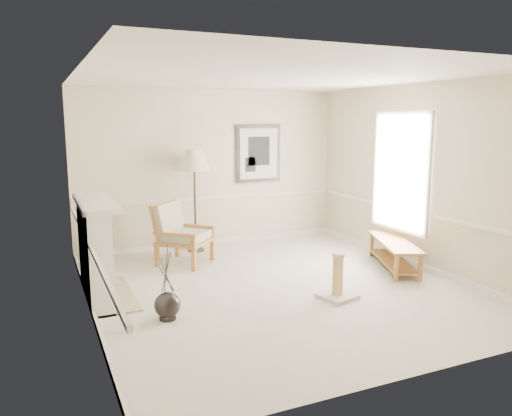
% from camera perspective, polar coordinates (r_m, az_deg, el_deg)
% --- Properties ---
extents(ground, '(5.50, 5.50, 0.00)m').
position_cam_1_polar(ground, '(7.13, 2.31, -9.06)').
color(ground, silver).
rests_on(ground, ground).
extents(room, '(5.04, 5.54, 2.92)m').
position_cam_1_polar(room, '(6.89, 3.16, 6.13)').
color(room, beige).
rests_on(room, ground).
extents(fireplace, '(0.64, 1.64, 1.31)m').
position_cam_1_polar(fireplace, '(6.88, -17.84, -4.69)').
color(fireplace, white).
rests_on(fireplace, ground).
extents(floor_vase, '(0.31, 0.31, 0.91)m').
position_cam_1_polar(floor_vase, '(6.09, -10.10, -10.96)').
color(floor_vase, black).
rests_on(floor_vase, ground).
extents(armchair, '(1.11, 1.10, 1.01)m').
position_cam_1_polar(armchair, '(8.29, -8.84, -2.58)').
color(armchair, '#A47434').
rests_on(armchair, ground).
extents(floor_lamp, '(0.72, 0.72, 1.83)m').
position_cam_1_polar(floor_lamp, '(8.85, -7.08, 5.14)').
color(floor_lamp, black).
rests_on(floor_lamp, ground).
extents(bench, '(1.01, 1.59, 0.44)m').
position_cam_1_polar(bench, '(8.27, 15.52, -4.64)').
color(bench, '#A47434').
rests_on(bench, ground).
extents(scratching_post, '(0.52, 0.52, 0.61)m').
position_cam_1_polar(scratching_post, '(6.74, 9.30, -8.60)').
color(scratching_post, beige).
rests_on(scratching_post, ground).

